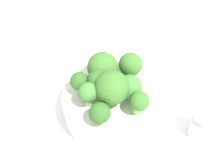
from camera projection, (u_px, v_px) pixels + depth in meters
ground_plane at (112, 111)px, 0.59m from camera, size 3.00×3.00×0.00m
bowl at (112, 104)px, 0.57m from camera, size 0.18×0.18×0.05m
broccoli_floret_0 at (98, 82)px, 0.53m from camera, size 0.04×0.04×0.05m
broccoli_floret_1 at (112, 88)px, 0.51m from camera, size 0.06×0.06×0.07m
broccoli_floret_2 at (103, 67)px, 0.54m from camera, size 0.05×0.05×0.06m
broccoli_floret_3 at (130, 87)px, 0.53m from camera, size 0.04×0.04×0.05m
broccoli_floret_4 at (139, 102)px, 0.51m from camera, size 0.03×0.03×0.05m
broccoli_floret_5 at (88, 91)px, 0.52m from camera, size 0.03×0.03×0.05m
broccoli_floret_6 at (100, 113)px, 0.50m from camera, size 0.04×0.04×0.04m
broccoli_floret_7 at (80, 82)px, 0.53m from camera, size 0.03×0.03×0.05m
broccoli_floret_8 at (131, 65)px, 0.56m from camera, size 0.04×0.04×0.05m
pepper_shaker at (200, 124)px, 0.54m from camera, size 0.04×0.04×0.06m
almond_crumb_0 at (66, 82)px, 0.63m from camera, size 0.01×0.01×0.01m
almond_crumb_1 at (47, 111)px, 0.59m from camera, size 0.01×0.01×0.01m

